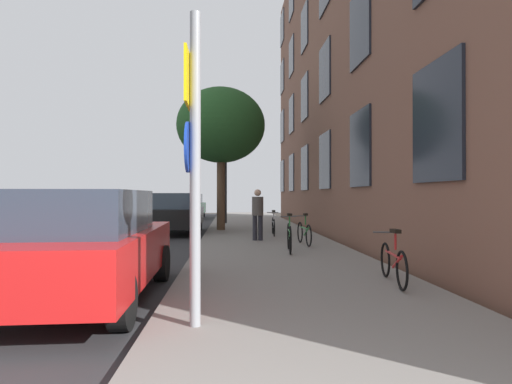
# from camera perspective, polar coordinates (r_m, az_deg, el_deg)

# --- Properties ---
(ground_plane) EXTENTS (41.80, 41.80, 0.00)m
(ground_plane) POSITION_cam_1_polar(r_m,az_deg,el_deg) (15.97, -12.02, -6.00)
(ground_plane) COLOR #332D28
(road_asphalt) EXTENTS (7.00, 38.00, 0.01)m
(road_asphalt) POSITION_cam_1_polar(r_m,az_deg,el_deg) (16.41, -19.33, -5.82)
(road_asphalt) COLOR #2D2D30
(road_asphalt) RESTS_ON ground
(sidewalk) EXTENTS (4.20, 38.00, 0.12)m
(sidewalk) POSITION_cam_1_polar(r_m,az_deg,el_deg) (15.84, 0.67, -5.84)
(sidewalk) COLOR gray
(sidewalk) RESTS_ON ground
(building_facade) EXTENTS (0.56, 27.00, 14.19)m
(building_facade) POSITION_cam_1_polar(r_m,az_deg,el_deg) (16.63, 10.27, 19.10)
(building_facade) COLOR brown
(building_facade) RESTS_ON ground
(sign_post) EXTENTS (0.15, 0.60, 3.46)m
(sign_post) POSITION_cam_1_polar(r_m,az_deg,el_deg) (4.70, -8.54, 5.39)
(sign_post) COLOR gray
(sign_post) RESTS_ON sidewalk
(traffic_light) EXTENTS (0.43, 0.24, 3.61)m
(traffic_light) POSITION_cam_1_polar(r_m,az_deg,el_deg) (21.52, -4.41, 2.35)
(traffic_light) COLOR black
(traffic_light) RESTS_ON sidewalk
(tree_near) EXTENTS (3.66, 3.66, 5.89)m
(tree_near) POSITION_cam_1_polar(r_m,az_deg,el_deg) (17.67, -4.79, 8.94)
(tree_near) COLOR brown
(tree_near) RESTS_ON sidewalk
(bicycle_0) EXTENTS (0.42, 1.66, 0.90)m
(bicycle_0) POSITION_cam_1_polar(r_m,az_deg,el_deg) (7.26, 18.14, -9.05)
(bicycle_0) COLOR black
(bicycle_0) RESTS_ON sidewalk
(bicycle_1) EXTENTS (0.42, 1.71, 0.98)m
(bicycle_1) POSITION_cam_1_polar(r_m,az_deg,el_deg) (10.73, 4.55, -6.06)
(bicycle_1) COLOR black
(bicycle_1) RESTS_ON sidewalk
(bicycle_2) EXTENTS (0.42, 1.70, 0.92)m
(bicycle_2) POSITION_cam_1_polar(r_m,az_deg,el_deg) (12.26, 6.57, -5.48)
(bicycle_2) COLOR black
(bicycle_2) RESTS_ON sidewalk
(bicycle_3) EXTENTS (0.42, 1.61, 0.90)m
(bicycle_3) POSITION_cam_1_polar(r_m,az_deg,el_deg) (15.01, 2.38, -4.57)
(bicycle_3) COLOR black
(bicycle_3) RESTS_ON sidewalk
(pedestrian_0) EXTENTS (0.51, 0.51, 1.62)m
(pedestrian_0) POSITION_cam_1_polar(r_m,az_deg,el_deg) (13.33, 0.23, -2.62)
(pedestrian_0) COLOR #26262D
(pedestrian_0) RESTS_ON sidewalk
(car_0) EXTENTS (1.96, 4.38, 1.62)m
(car_0) POSITION_cam_1_polar(r_m,az_deg,el_deg) (6.59, -22.06, -6.63)
(car_0) COLOR red
(car_0) RESTS_ON road_asphalt
(car_1) EXTENTS (1.95, 4.50, 1.62)m
(car_1) POSITION_cam_1_polar(r_m,az_deg,el_deg) (17.16, -10.86, -2.79)
(car_1) COLOR black
(car_1) RESTS_ON road_asphalt
(car_2) EXTENTS (1.94, 4.11, 1.62)m
(car_2) POSITION_cam_1_polar(r_m,az_deg,el_deg) (27.99, -9.04, -1.87)
(car_2) COLOR #19662D
(car_2) RESTS_ON road_asphalt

